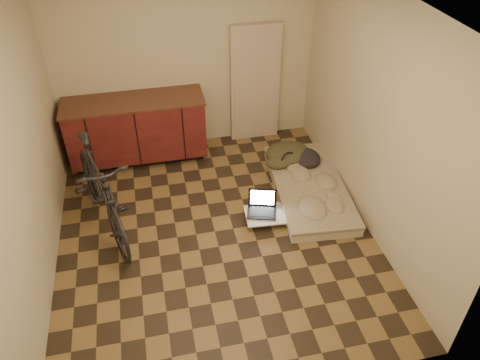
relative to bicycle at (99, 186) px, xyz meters
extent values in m
cube|color=brown|center=(1.20, -0.36, -0.60)|extent=(3.50, 4.00, 0.00)
cube|color=silver|center=(1.20, -0.36, 2.00)|extent=(3.50, 4.00, 0.00)
cube|color=beige|center=(1.20, 1.64, 0.70)|extent=(3.50, 0.00, 2.60)
cube|color=beige|center=(1.20, -2.36, 0.70)|extent=(3.50, 0.00, 2.60)
cube|color=beige|center=(-0.55, -0.36, 0.70)|extent=(0.00, 4.00, 2.60)
cube|color=beige|center=(2.95, -0.36, 0.70)|extent=(0.00, 4.00, 2.60)
cube|color=black|center=(0.45, 1.38, -0.55)|extent=(1.70, 0.48, 0.10)
cube|color=#4E1616|center=(0.45, 1.34, -0.11)|extent=(1.80, 0.60, 0.78)
cube|color=#552E1F|center=(0.45, 1.34, 0.30)|extent=(1.84, 0.62, 0.03)
cube|color=beige|center=(2.15, 1.58, 0.25)|extent=(0.70, 0.10, 1.70)
imported|color=black|center=(0.00, 0.00, 0.00)|extent=(1.06, 1.93, 1.20)
cube|color=beige|center=(2.50, 0.09, -0.54)|extent=(0.99, 1.83, 0.11)
cube|color=#B8AD8D|center=(2.50, 0.09, -0.47)|extent=(1.01, 1.85, 0.04)
cube|color=brown|center=(1.60, -0.45, -0.56)|extent=(0.03, 0.03, 0.08)
cube|color=brown|center=(1.63, -0.12, -0.56)|extent=(0.03, 0.03, 0.08)
cube|color=brown|center=(2.14, -0.49, -0.56)|extent=(0.03, 0.03, 0.08)
cube|color=brown|center=(2.16, -0.16, -0.56)|extent=(0.03, 0.03, 0.08)
cube|color=silver|center=(1.88, -0.31, -0.51)|extent=(0.63, 0.43, 0.02)
cube|color=black|center=(1.78, -0.28, -0.49)|extent=(0.39, 0.32, 0.02)
cube|color=black|center=(1.82, -0.14, -0.38)|extent=(0.34, 0.16, 0.21)
cube|color=white|center=(1.82, -0.14, -0.38)|extent=(0.28, 0.13, 0.17)
ellipsoid|color=silver|center=(2.06, -0.37, -0.48)|extent=(0.09, 0.11, 0.03)
camera|label=1|loc=(0.62, -4.27, 3.16)|focal=35.00mm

